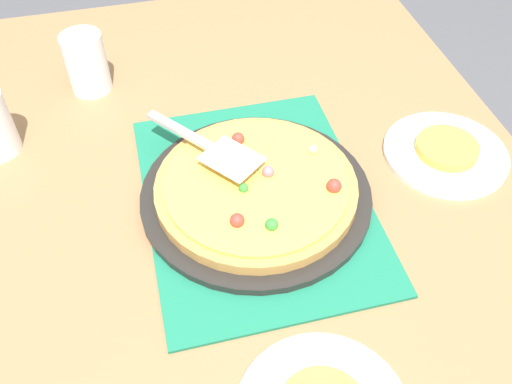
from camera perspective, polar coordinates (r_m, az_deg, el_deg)
The scene contains 8 objects.
dining_table at distance 1.02m, azimuth 0.00°, elevation -4.91°, with size 1.40×1.00×0.75m.
placemat at distance 0.94m, azimuth 0.00°, elevation -0.70°, with size 0.48×0.36×0.01m, color #196B4C.
pizza_pan at distance 0.93m, azimuth 0.00°, elevation -0.29°, with size 0.38×0.38×0.01m, color black.
pizza at distance 0.91m, azimuth 0.04°, elevation 0.54°, with size 0.33×0.33×0.04m.
plate_far_right at distance 1.07m, azimuth 18.61°, elevation 3.73°, with size 0.22×0.22×0.01m, color white.
served_slice_right at distance 1.06m, azimuth 18.78°, elevation 4.24°, with size 0.11×0.11×0.02m, color gold.
cup_corner at distance 1.18m, azimuth -16.79°, elevation 12.39°, with size 0.08×0.08×0.12m, color white.
pizza_server at distance 0.94m, azimuth -4.75°, elevation 4.61°, with size 0.21×0.18×0.01m.
Camera 1 is at (-0.61, 0.15, 1.45)m, focal length 39.53 mm.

